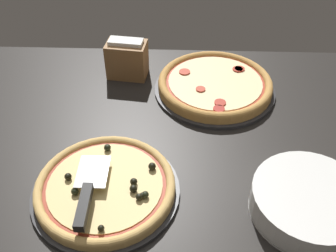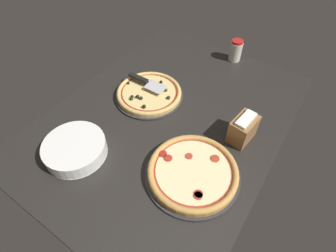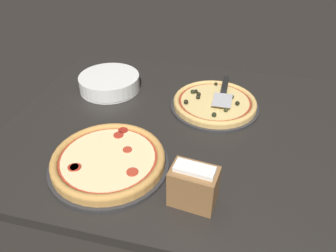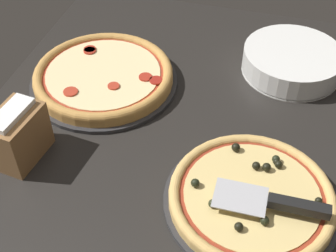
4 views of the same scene
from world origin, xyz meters
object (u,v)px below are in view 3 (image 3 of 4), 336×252
(serving_spatula, at_px, (224,88))
(pizza_back, at_px, (108,159))
(napkin_holder, at_px, (194,186))
(pizza_front, at_px, (215,102))
(plate_stack, at_px, (110,82))

(serving_spatula, bearing_deg, pizza_back, 57.42)
(pizza_back, bearing_deg, napkin_holder, 164.21)
(serving_spatula, relative_size, napkin_holder, 1.60)
(pizza_front, relative_size, plate_stack, 1.28)
(pizza_front, relative_size, pizza_back, 0.93)
(pizza_front, bearing_deg, pizza_back, 56.55)
(plate_stack, bearing_deg, pizza_front, 175.43)
(plate_stack, bearing_deg, napkin_holder, 130.84)
(pizza_front, height_order, pizza_back, pizza_front)
(pizza_front, distance_m, plate_stack, 0.45)
(pizza_back, bearing_deg, serving_spatula, -122.58)
(pizza_back, distance_m, serving_spatula, 0.56)
(serving_spatula, bearing_deg, plate_stack, 2.65)
(serving_spatula, bearing_deg, pizza_front, 64.08)
(serving_spatula, height_order, napkin_holder, napkin_holder)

